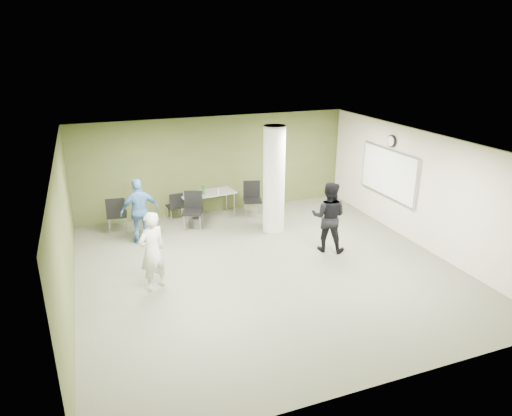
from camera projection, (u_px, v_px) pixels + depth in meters
name	position (u px, v px, depth m)	size (l,w,h in m)	color
floor	(267.00, 268.00, 10.15)	(8.00, 8.00, 0.00)	#5B5B48
ceiling	(268.00, 144.00, 9.19)	(8.00, 8.00, 0.00)	white
wall_back	(215.00, 165.00, 13.19)	(8.00, 0.02, 2.80)	#475327
wall_left	(65.00, 236.00, 8.34)	(0.02, 8.00, 2.80)	#475327
wall_right_cream	(421.00, 189.00, 11.00)	(0.02, 8.00, 2.80)	beige
column	(274.00, 180.00, 11.76)	(0.56, 0.56, 2.80)	silver
whiteboard	(388.00, 173.00, 11.99)	(0.05, 2.30, 1.30)	silver
wall_clock	(391.00, 141.00, 11.70)	(0.06, 0.32, 0.32)	black
folding_table	(208.00, 194.00, 12.89)	(1.63, 0.88, 0.99)	#999994
wastebasket	(197.00, 223.00, 12.30)	(0.26, 0.26, 0.30)	#4C4C4C
chair_back_left	(117.00, 212.00, 11.81)	(0.56, 0.56, 1.01)	black
chair_back_right	(175.00, 205.00, 12.69)	(0.47, 0.47, 0.84)	black
chair_table_left	(193.00, 207.00, 12.16)	(0.65, 0.65, 1.01)	black
chair_table_right	(252.00, 196.00, 13.07)	(0.61, 0.61, 1.01)	black
woman_white	(152.00, 251.00, 9.07)	(0.60, 0.40, 1.65)	silver
man_black	(329.00, 217.00, 10.77)	(0.83, 0.65, 1.71)	black
man_blue	(140.00, 211.00, 11.21)	(0.97, 0.40, 1.66)	teal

